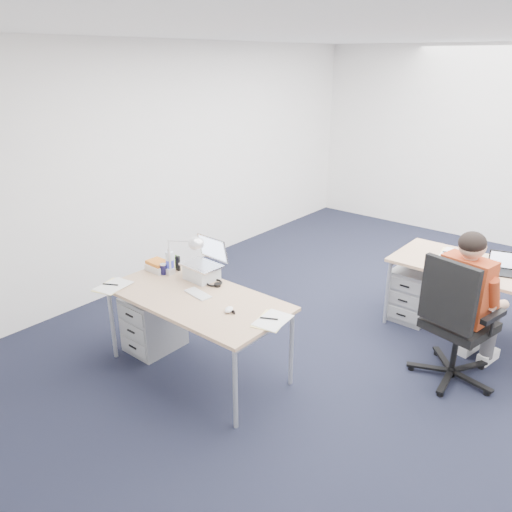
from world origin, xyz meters
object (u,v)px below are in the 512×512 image
Objects in this scene: seated_person at (471,302)px; cordless_phone at (178,263)px; drawer_pedestal_far at (413,293)px; book_stack at (158,266)px; office_chair at (453,345)px; dark_laptop at (505,263)px; headphones at (214,282)px; computer_mouse at (229,310)px; sunglasses at (232,311)px; desk_lamp at (180,255)px; drawer_pedestal_near at (154,321)px; silver_laptop at (201,260)px; water_bottle at (170,261)px; bear_figurine at (177,261)px; desk_far at (479,271)px; can_koozie at (163,269)px; desk_near at (196,301)px; wireless_keyboard at (198,294)px.

cordless_phone is at bearing -141.29° from seated_person.
drawer_pedestal_far is 2.68m from book_stack.
office_chair is 4.05× the size of dark_laptop.
seated_person is at bearing 52.60° from headphones.
seated_person is 2.06m from computer_mouse.
desk_lamp is (-0.80, 0.19, 0.22)m from sunglasses.
drawer_pedestal_far is 2.32m from computer_mouse.
drawer_pedestal_near is 2.92× the size of headphones.
water_bottle is at bearing -161.99° from silver_laptop.
book_stack is (-0.10, -0.16, -0.02)m from bear_figurine.
computer_mouse is at bearing -14.25° from headphones.
sunglasses reaches higher than desk_far.
drawer_pedestal_far is 2.51m from bear_figurine.
office_chair is 2.55m from cordless_phone.
can_koozie is (-0.35, -0.15, -0.13)m from silver_laptop.
can_koozie is (-0.51, -0.14, 0.04)m from headphones.
computer_mouse is 2.63m from dark_laptop.
water_bottle reaches higher than dark_laptop.
desk_lamp reaches higher than silver_laptop.
drawer_pedestal_far is 2.50m from cordless_phone.
desk_near is 11.14× the size of cordless_phone.
water_bottle is 0.16m from book_stack.
office_chair reaches higher than drawer_pedestal_far.
dark_laptop is at bearing 38.18° from book_stack.
dark_laptop is (2.47, 2.15, 0.56)m from drawer_pedestal_near.
bear_figurine is at bearing 177.08° from silver_laptop.
office_chair reaches higher than desk_near.
dark_laptop is (0.10, 0.85, 0.51)m from office_chair.
office_chair is 2.58m from bear_figurine.
sunglasses is (0.43, -0.02, 0.06)m from desk_near.
seated_person reaches higher than computer_mouse.
desk_far is 2.72m from wireless_keyboard.
drawer_pedestal_far is at bearing 52.67° from drawer_pedestal_near.
computer_mouse is 0.47× the size of book_stack.
book_stack is at bearing -177.23° from desk_lamp.
desk_far is 2.67m from silver_laptop.
dark_laptop reaches higher than desk_far.
seated_person reaches higher than drawer_pedestal_far.
can_koozie is 0.49× the size of book_stack.
computer_mouse reaches higher than desk_near.
water_bottle is 2.70× the size of sunglasses.
computer_mouse is at bearing -162.80° from sunglasses.
silver_laptop reaches higher than dark_laptop.
desk_near is at bearing -24.76° from desk_lamp.
dark_laptop is (0.82, -0.00, 0.56)m from drawer_pedestal_far.
headphones is (-0.45, 0.30, -0.00)m from computer_mouse.
desk_far is 3.45× the size of desk_lamp.
water_bottle is at bearing -139.84° from seated_person.
drawer_pedestal_near is at bearing -169.28° from sunglasses.
water_bottle is (-0.54, 0.19, 0.17)m from desk_near.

